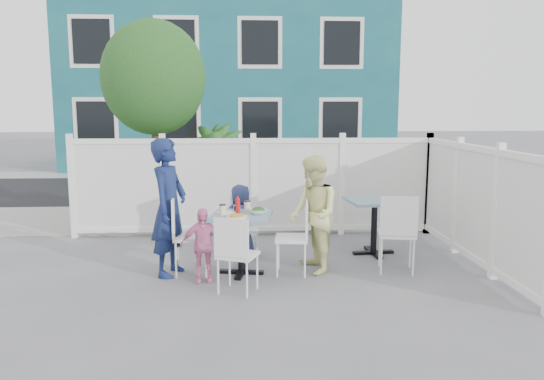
{
  "coord_description": "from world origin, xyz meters",
  "views": [
    {
      "loc": [
        -0.07,
        -6.14,
        2.1
      ],
      "look_at": [
        0.31,
        0.77,
        1.01
      ],
      "focal_mm": 35.0,
      "sensor_mm": 36.0,
      "label": 1
    }
  ],
  "objects": [
    {
      "name": "ground",
      "position": [
        0.0,
        0.0,
        0.0
      ],
      "size": [
        80.0,
        80.0,
        0.0
      ],
      "primitive_type": "plane",
      "color": "slate"
    },
    {
      "name": "toddler",
      "position": [
        -0.57,
        0.1,
        0.45
      ],
      "size": [
        0.55,
        0.28,
        0.9
      ],
      "primitive_type": "imported",
      "rotation": [
        0.0,
        0.0,
        0.12
      ],
      "color": "pink",
      "rests_on": "ground"
    },
    {
      "name": "utility_cabinet",
      "position": [
        -2.12,
        4.0,
        0.6
      ],
      "size": [
        0.71,
        0.56,
        1.2
      ],
      "primitive_type": "cube",
      "rotation": [
        0.0,
        0.0,
        0.17
      ],
      "color": "gold",
      "rests_on": "ground"
    },
    {
      "name": "tree",
      "position": [
        -1.6,
        3.3,
        2.59
      ],
      "size": [
        1.8,
        1.62,
        3.59
      ],
      "color": "#382316",
      "rests_on": "ground"
    },
    {
      "name": "coffee_cup_b",
      "position": [
        -0.02,
        0.59,
        0.83
      ],
      "size": [
        0.08,
        0.08,
        0.13
      ],
      "primitive_type": "cylinder",
      "color": "beige",
      "rests_on": "main_table"
    },
    {
      "name": "chair_right",
      "position": [
        0.62,
        0.35,
        0.54
      ],
      "size": [
        0.45,
        0.47,
        0.93
      ],
      "rotation": [
        0.0,
        0.0,
        1.46
      ],
      "color": "white",
      "rests_on": "ground"
    },
    {
      "name": "ketchup_bottle",
      "position": [
        -0.14,
        0.44,
        0.86
      ],
      "size": [
        0.06,
        0.06,
        0.19
      ],
      "primitive_type": "cylinder",
      "color": "red",
      "rests_on": "main_table"
    },
    {
      "name": "potted_shrub_a",
      "position": [
        -0.59,
        3.1,
        0.9
      ],
      "size": [
        1.22,
        1.22,
        1.8
      ],
      "primitive_type": "imported",
      "rotation": [
        0.0,
        0.0,
        6.05
      ],
      "color": "#184116",
      "rests_on": "ground"
    },
    {
      "name": "boy",
      "position": [
        -0.11,
        1.22,
        0.51
      ],
      "size": [
        0.59,
        0.5,
        1.02
      ],
      "primitive_type": "imported",
      "rotation": [
        0.0,
        0.0,
        3.55
      ],
      "color": "navy",
      "rests_on": "ground"
    },
    {
      "name": "street",
      "position": [
        0.0,
        7.5,
        0.0
      ],
      "size": [
        24.0,
        5.0,
        0.01
      ],
      "primitive_type": "cube",
      "color": "black",
      "rests_on": "ground"
    },
    {
      "name": "spare_table",
      "position": [
        1.8,
        1.18,
        0.62
      ],
      "size": [
        0.83,
        0.83,
        0.8
      ],
      "rotation": [
        0.0,
        0.0,
        0.1
      ],
      "color": "slate",
      "rests_on": "ground"
    },
    {
      "name": "pepper_shaker",
      "position": [
        -0.18,
        0.62,
        0.8
      ],
      "size": [
        0.03,
        0.03,
        0.07
      ],
      "primitive_type": "cylinder",
      "color": "black",
      "rests_on": "main_table"
    },
    {
      "name": "salad_bowl",
      "position": [
        0.12,
        0.41,
        0.79
      ],
      "size": [
        0.23,
        0.23,
        0.06
      ],
      "primitive_type": "imported",
      "color": "white",
      "rests_on": "main_table"
    },
    {
      "name": "far_sidewalk",
      "position": [
        0.0,
        10.6,
        0.01
      ],
      "size": [
        24.0,
        1.6,
        0.01
      ],
      "primitive_type": "cube",
      "color": "gray",
      "rests_on": "ground"
    },
    {
      "name": "chair_near",
      "position": [
        -0.17,
        -0.37,
        0.52
      ],
      "size": [
        0.52,
        0.51,
        0.89
      ],
      "rotation": [
        0.0,
        0.0,
        -0.38
      ],
      "color": "white",
      "rests_on": "ground"
    },
    {
      "name": "chair_spare",
      "position": [
        1.87,
        0.28,
        0.59
      ],
      "size": [
        0.54,
        0.53,
        1.01
      ],
      "rotation": [
        0.0,
        0.0,
        -0.2
      ],
      "color": "white",
      "rests_on": "ground"
    },
    {
      "name": "chair_back",
      "position": [
        -0.06,
        1.12,
        0.5
      ],
      "size": [
        0.39,
        0.38,
        0.86
      ],
      "rotation": [
        0.0,
        0.0,
        3.15
      ],
      "color": "white",
      "rests_on": "ground"
    },
    {
      "name": "main_table",
      "position": [
        -0.1,
        0.37,
        0.59
      ],
      "size": [
        0.84,
        0.84,
        0.77
      ],
      "rotation": [
        0.0,
        0.0,
        -0.17
      ],
      "color": "slate",
      "rests_on": "ground"
    },
    {
      "name": "woman",
      "position": [
        0.82,
        0.41,
        0.75
      ],
      "size": [
        0.68,
        0.81,
        1.5
      ],
      "primitive_type": "imported",
      "rotation": [
        0.0,
        0.0,
        -1.4
      ],
      "color": "#DDDD47",
      "rests_on": "ground"
    },
    {
      "name": "fence_right",
      "position": [
        3.0,
        0.6,
        0.78
      ],
      "size": [
        0.08,
        3.66,
        1.6
      ],
      "rotation": [
        0.0,
        0.0,
        1.57
      ],
      "color": "white",
      "rests_on": "ground"
    },
    {
      "name": "building",
      "position": [
        -0.5,
        14.0,
        3.0
      ],
      "size": [
        11.0,
        6.0,
        6.0
      ],
      "color": "#135262",
      "rests_on": "ground"
    },
    {
      "name": "plate_main",
      "position": [
        -0.15,
        0.19,
        0.77
      ],
      "size": [
        0.26,
        0.26,
        0.02
      ],
      "primitive_type": "cylinder",
      "color": "white",
      "rests_on": "main_table"
    },
    {
      "name": "chair_left",
      "position": [
        -0.82,
        0.4,
        0.58
      ],
      "size": [
        0.46,
        0.48,
        0.99
      ],
      "rotation": [
        0.0,
        0.0,
        -1.5
      ],
      "color": "white",
      "rests_on": "ground"
    },
    {
      "name": "coffee_cup_a",
      "position": [
        -0.33,
        0.35,
        0.83
      ],
      "size": [
        0.08,
        0.08,
        0.12
      ],
      "primitive_type": "cylinder",
      "color": "beige",
      "rests_on": "main_table"
    },
    {
      "name": "man",
      "position": [
        -0.99,
        0.4,
        0.86
      ],
      "size": [
        0.57,
        0.72,
        1.72
      ],
      "primitive_type": "imported",
      "rotation": [
        0.0,
        0.0,
        1.29
      ],
      "color": "#14214C",
      "rests_on": "ground"
    },
    {
      "name": "salt_shaker",
      "position": [
        -0.18,
        0.64,
        0.8
      ],
      "size": [
        0.03,
        0.03,
        0.07
      ],
      "primitive_type": "cylinder",
      "color": "white",
      "rests_on": "main_table"
    },
    {
      "name": "near_sidewalk",
      "position": [
        0.0,
        3.8,
        0.01
      ],
      "size": [
        24.0,
        2.6,
        0.01
      ],
      "primitive_type": "cube",
      "color": "gray",
      "rests_on": "ground"
    },
    {
      "name": "potted_shrub_b",
      "position": [
        1.2,
        3.0,
        0.72
      ],
      "size": [
        1.5,
        1.36,
        1.45
      ],
      "primitive_type": "imported",
      "rotation": [
        0.0,
        0.0,
        6.09
      ],
      "color": "#184116",
      "rests_on": "ground"
    },
    {
      "name": "fence_back",
      "position": [
        0.1,
        2.4,
        0.78
      ],
      "size": [
        5.86,
        0.08,
        1.6
      ],
      "color": "white",
      "rests_on": "ground"
    },
    {
      "name": "plate_side",
      "position": [
        -0.29,
        0.45,
        0.77
      ],
      "size": [
        0.23,
        0.23,
        0.02
      ],
      "primitive_type": "cylinder",
      "color": "white",
      "rests_on": "main_table"
    }
  ]
}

